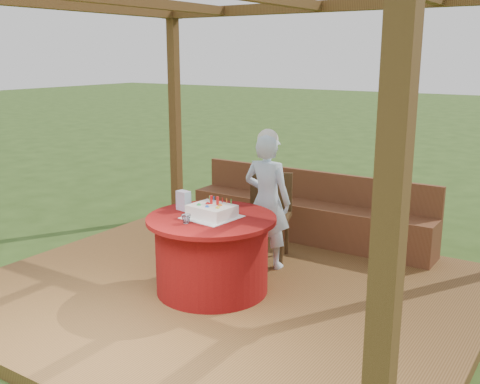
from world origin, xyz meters
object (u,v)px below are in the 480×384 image
(elderly_woman, at_px, (267,199))
(gift_bag, at_px, (184,201))
(birthday_cake, at_px, (212,211))
(drinking_glass, at_px, (186,219))
(chair, at_px, (269,210))
(table, at_px, (212,253))
(bench, at_px, (308,218))

(elderly_woman, bearing_deg, gift_bag, -120.37)
(birthday_cake, bearing_deg, drinking_glass, -106.31)
(chair, relative_size, elderly_woman, 0.64)
(elderly_woman, distance_m, gift_bag, 0.91)
(table, relative_size, chair, 1.30)
(table, distance_m, elderly_woman, 0.90)
(bench, height_order, drinking_glass, bench)
(table, bearing_deg, drinking_glass, -102.65)
(chair, distance_m, gift_bag, 1.13)
(gift_bag, bearing_deg, bench, 87.15)
(chair, height_order, gift_bag, chair)
(chair, xyz_separation_m, drinking_glass, (-0.03, -1.37, 0.24))
(chair, bearing_deg, birthday_cake, -87.61)
(drinking_glass, bearing_deg, gift_bag, 131.53)
(birthday_cake, relative_size, drinking_glass, 5.52)
(birthday_cake, distance_m, gift_bag, 0.38)
(chair, relative_size, gift_bag, 4.97)
(bench, distance_m, drinking_glass, 2.18)
(gift_bag, height_order, drinking_glass, gift_bag)
(birthday_cake, bearing_deg, table, 139.78)
(birthday_cake, bearing_deg, gift_bag, 171.13)
(elderly_woman, height_order, drinking_glass, elderly_woman)
(bench, xyz_separation_m, birthday_cake, (-0.05, -1.85, 0.51))
(table, distance_m, birthday_cake, 0.41)
(bench, xyz_separation_m, elderly_woman, (0.03, -1.01, 0.45))
(drinking_glass, bearing_deg, chair, 88.58)
(bench, xyz_separation_m, gift_bag, (-0.43, -1.79, 0.54))
(bench, bearing_deg, birthday_cake, -91.67)
(chair, xyz_separation_m, gift_bag, (-0.33, -1.04, 0.29))
(table, relative_size, gift_bag, 6.47)
(table, distance_m, chair, 1.09)
(bench, bearing_deg, gift_bag, -103.39)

